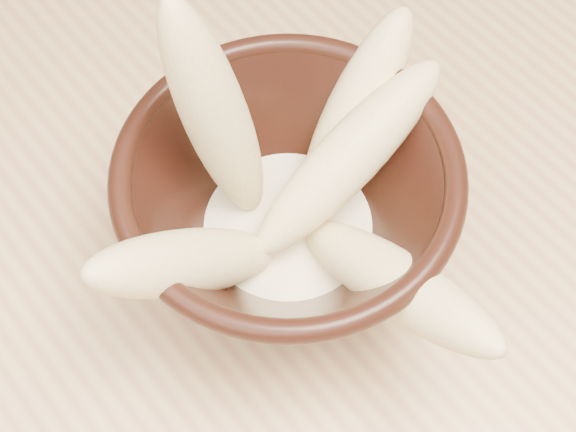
% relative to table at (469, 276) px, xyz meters
% --- Properties ---
extents(table, '(1.20, 0.80, 0.75)m').
position_rel_table_xyz_m(table, '(0.00, 0.00, 0.00)').
color(table, tan).
rests_on(table, ground).
extents(bowl, '(0.18, 0.18, 0.10)m').
position_rel_table_xyz_m(bowl, '(-0.11, 0.06, 0.13)').
color(bowl, black).
rests_on(bowl, table).
extents(milk_puddle, '(0.10, 0.10, 0.01)m').
position_rel_table_xyz_m(milk_puddle, '(-0.11, 0.06, 0.11)').
color(milk_puddle, '#FAECC9').
rests_on(milk_puddle, bowl).
extents(banana_upright, '(0.05, 0.08, 0.15)m').
position_rel_table_xyz_m(banana_upright, '(-0.12, 0.10, 0.19)').
color(banana_upright, '#D3B77D').
rests_on(banana_upright, bowl).
extents(banana_left, '(0.12, 0.04, 0.11)m').
position_rel_table_xyz_m(banana_left, '(-0.18, 0.06, 0.16)').
color(banana_left, '#D3B77D').
rests_on(banana_left, bowl).
extents(banana_right, '(0.12, 0.07, 0.10)m').
position_rel_table_xyz_m(banana_right, '(-0.05, 0.08, 0.15)').
color(banana_right, '#D3B77D').
rests_on(banana_right, bowl).
extents(banana_across, '(0.14, 0.04, 0.08)m').
position_rel_table_xyz_m(banana_across, '(-0.08, 0.06, 0.16)').
color(banana_across, '#D3B77D').
rests_on(banana_across, bowl).
extents(banana_front, '(0.03, 0.14, 0.09)m').
position_rel_table_xyz_m(banana_front, '(-0.10, -0.01, 0.15)').
color(banana_front, '#D3B77D').
rests_on(banana_front, bowl).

